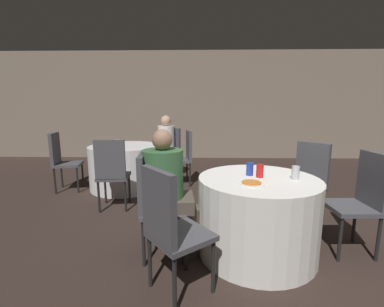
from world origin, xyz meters
The scene contains 19 objects.
ground_plane centered at (0.00, 0.00, 0.00)m, with size 16.00×16.00×0.00m, color #332621.
wall_back centered at (0.00, 4.59, 1.40)m, with size 16.00×0.06×2.80m.
table_near centered at (-0.17, -0.05, 0.36)m, with size 1.10×1.10×0.73m.
table_far centered at (-1.97, 1.92, 0.36)m, with size 1.19×1.19×0.73m.
chair_near_northeast centered at (0.55, 0.60, 0.57)m, with size 0.56×0.56×0.96m.
chair_near_east centered at (0.80, -0.02, 0.57)m, with size 0.42×0.41×0.96m.
chair_near_southwest centered at (-0.93, -0.65, 0.57)m, with size 0.56×0.56×0.96m.
chair_near_west centered at (-1.14, -0.14, 0.57)m, with size 0.44×0.44×0.96m.
chair_far_northeast centered at (-1.28, 2.66, 0.57)m, with size 0.57×0.57×0.96m.
chair_far_south centered at (-1.86, 0.91, 0.57)m, with size 0.44×0.45×0.96m.
chair_far_east centered at (-0.97, 2.11, 0.57)m, with size 0.47×0.47×0.96m.
chair_far_west centered at (-2.96, 1.72, 0.57)m, with size 0.47×0.47×0.96m.
person_white_shirt centered at (-1.39, 2.54, 0.61)m, with size 0.45×0.46×1.21m.
person_green_jacket centered at (-0.98, -0.12, 0.61)m, with size 0.52×0.38×1.17m.
pizza_plate_near centered at (-0.28, -0.23, 0.73)m, with size 0.24×0.24×0.02m.
soda_can_silver centered at (0.14, -0.09, 0.79)m, with size 0.07×0.07×0.12m.
soda_can_blue centered at (-0.24, 0.04, 0.79)m, with size 0.07×0.07×0.12m.
soda_can_red centered at (-0.16, -0.02, 0.79)m, with size 0.07×0.07×0.12m.
cup_far centered at (-2.10, 1.93, 0.78)m, with size 0.09×0.09×0.10m.
Camera 1 is at (-0.73, -2.33, 1.36)m, focal length 24.00 mm.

